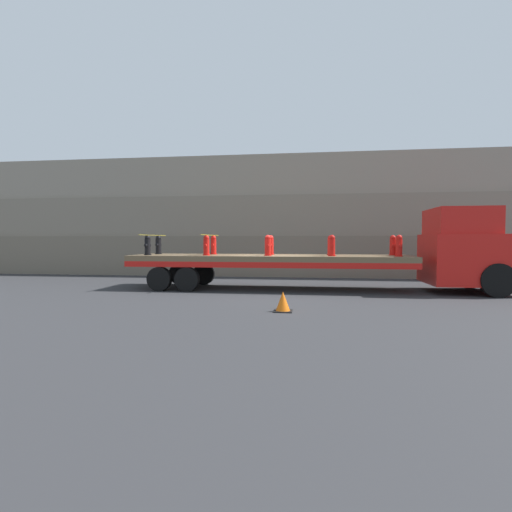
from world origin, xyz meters
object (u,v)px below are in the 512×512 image
at_px(fire_hydrant_black_far_0, 158,245).
at_px(fire_hydrant_red_near_2, 268,246).
at_px(fire_hydrant_black_near_0, 148,245).
at_px(fire_hydrant_red_far_3, 330,245).
at_px(flatbed_trailer, 256,261).
at_px(fire_hydrant_red_near_3, 332,246).
at_px(fire_hydrant_red_far_2, 271,245).
at_px(truck_cab, 469,251).
at_px(fire_hydrant_red_near_1, 206,246).
at_px(fire_hydrant_red_far_4, 393,246).
at_px(fire_hydrant_red_far_1, 213,245).
at_px(traffic_cone, 283,302).
at_px(fire_hydrant_red_near_4, 399,246).

relative_size(fire_hydrant_black_far_0, fire_hydrant_red_near_2, 1.00).
xyz_separation_m(fire_hydrant_black_near_0, fire_hydrant_red_far_3, (6.82, 1.07, 0.00)).
distance_m(flatbed_trailer, fire_hydrant_red_near_3, 2.87).
bearing_deg(fire_hydrant_red_far_2, fire_hydrant_red_near_2, -90.00).
height_order(fire_hydrant_black_far_0, fire_hydrant_red_far_2, same).
height_order(truck_cab, fire_hydrant_red_near_1, truck_cab).
distance_m(truck_cab, fire_hydrant_red_far_3, 4.79).
distance_m(fire_hydrant_black_far_0, fire_hydrant_red_far_4, 9.09).
bearing_deg(fire_hydrant_red_near_2, fire_hydrant_black_far_0, 166.76).
distance_m(fire_hydrant_red_near_1, fire_hydrant_red_far_3, 4.67).
height_order(flatbed_trailer, fire_hydrant_red_near_1, fire_hydrant_red_near_1).
bearing_deg(flatbed_trailer, fire_hydrant_black_near_0, -172.50).
relative_size(truck_cab, fire_hydrant_red_far_1, 3.93).
bearing_deg(fire_hydrant_red_far_4, fire_hydrant_black_near_0, -173.29).
distance_m(fire_hydrant_red_far_1, fire_hydrant_red_far_2, 2.27).
bearing_deg(fire_hydrant_black_far_0, fire_hydrant_red_far_4, 0.00).
bearing_deg(fire_hydrant_red_far_1, fire_hydrant_black_near_0, -154.80).
distance_m(fire_hydrant_red_near_2, fire_hydrant_red_far_4, 4.67).
distance_m(flatbed_trailer, traffic_cone, 4.88).
height_order(fire_hydrant_red_near_1, traffic_cone, fire_hydrant_red_near_1).
xyz_separation_m(fire_hydrant_red_near_1, fire_hydrant_red_far_4, (6.82, 1.07, 0.00)).
relative_size(fire_hydrant_red_near_3, traffic_cone, 1.45).
relative_size(flatbed_trailer, fire_hydrant_red_near_1, 13.77).
xyz_separation_m(truck_cab, fire_hydrant_red_near_1, (-9.30, -0.53, 0.16)).
xyz_separation_m(fire_hydrant_red_near_1, fire_hydrant_red_far_1, (0.00, 1.07, 0.00)).
distance_m(truck_cab, flatbed_trailer, 7.52).
xyz_separation_m(flatbed_trailer, fire_hydrant_black_far_0, (-4.06, 0.53, 0.58)).
relative_size(fire_hydrant_red_near_1, fire_hydrant_red_near_3, 1.00).
bearing_deg(fire_hydrant_red_near_2, fire_hydrant_red_far_3, 25.20).
height_order(fire_hydrant_black_near_0, fire_hydrant_red_far_4, same).
height_order(fire_hydrant_red_far_1, fire_hydrant_red_far_3, same).
height_order(fire_hydrant_red_near_4, traffic_cone, fire_hydrant_red_near_4).
bearing_deg(fire_hydrant_red_near_4, fire_hydrant_red_far_4, 90.00).
height_order(fire_hydrant_black_near_0, fire_hydrant_black_far_0, same).
xyz_separation_m(fire_hydrant_black_near_0, fire_hydrant_red_far_1, (2.27, 1.07, 0.00)).
bearing_deg(fire_hydrant_black_far_0, fire_hydrant_black_near_0, -90.00).
height_order(flatbed_trailer, fire_hydrant_black_near_0, fire_hydrant_black_near_0).
xyz_separation_m(fire_hydrant_red_far_3, fire_hydrant_red_near_4, (2.27, -1.07, 0.00)).
relative_size(fire_hydrant_black_far_0, traffic_cone, 1.45).
bearing_deg(fire_hydrant_red_near_2, flatbed_trailer, 132.28).
bearing_deg(fire_hydrant_black_near_0, traffic_cone, -37.26).
height_order(fire_hydrant_red_near_3, fire_hydrant_red_far_4, same).
distance_m(fire_hydrant_black_far_0, fire_hydrant_red_far_1, 2.27).
bearing_deg(fire_hydrant_red_far_3, flatbed_trailer, -169.03).
xyz_separation_m(fire_hydrant_red_far_2, traffic_cone, (0.84, -5.17, -1.38)).
xyz_separation_m(fire_hydrant_black_far_0, fire_hydrant_red_near_1, (2.27, -1.07, 0.00)).
bearing_deg(flatbed_trailer, fire_hydrant_red_far_2, 47.72).
xyz_separation_m(fire_hydrant_red_near_3, fire_hydrant_red_far_4, (2.27, 1.07, 0.00)).
bearing_deg(fire_hydrant_red_near_1, fire_hydrant_red_near_3, 0.00).
height_order(fire_hydrant_red_far_2, fire_hydrant_red_near_4, same).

